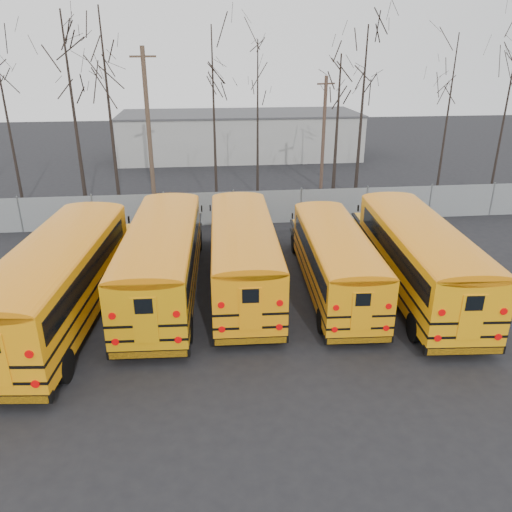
{
  "coord_description": "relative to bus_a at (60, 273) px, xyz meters",
  "views": [
    {
      "loc": [
        -1.81,
        -15.97,
        9.62
      ],
      "look_at": [
        0.33,
        3.18,
        1.6
      ],
      "focal_mm": 35.0,
      "sensor_mm": 36.0,
      "label": 1
    }
  ],
  "objects": [
    {
      "name": "ground",
      "position": [
        7.13,
        -1.45,
        -1.97
      ],
      "size": [
        120.0,
        120.0,
        0.0
      ],
      "primitive_type": "plane",
      "color": "black",
      "rests_on": "ground"
    },
    {
      "name": "fence",
      "position": [
        7.13,
        10.55,
        -0.97
      ],
      "size": [
        40.0,
        0.04,
        2.0
      ],
      "primitive_type": "cube",
      "color": "gray",
      "rests_on": "ground"
    },
    {
      "name": "distant_building",
      "position": [
        9.13,
        30.55,
        0.03
      ],
      "size": [
        22.0,
        8.0,
        4.0
      ],
      "primitive_type": "cube",
      "color": "#A1A19C",
      "rests_on": "ground"
    },
    {
      "name": "bus_a",
      "position": [
        0.0,
        0.0,
        0.0
      ],
      "size": [
        3.93,
        12.21,
        3.36
      ],
      "rotation": [
        0.0,
        0.0,
        -0.1
      ],
      "color": "black",
      "rests_on": "ground"
    },
    {
      "name": "bus_b",
      "position": [
        3.62,
        1.69,
        -0.07
      ],
      "size": [
        3.22,
        11.71,
        3.25
      ],
      "rotation": [
        0.0,
        0.0,
        -0.05
      ],
      "color": "black",
      "rests_on": "ground"
    },
    {
      "name": "bus_c",
      "position": [
        6.93,
        2.0,
        -0.13
      ],
      "size": [
        2.97,
        11.33,
        3.15
      ],
      "rotation": [
        0.0,
        0.0,
        -0.04
      ],
      "color": "black",
      "rests_on": "ground"
    },
    {
      "name": "bus_d",
      "position": [
        10.7,
        1.25,
        -0.28
      ],
      "size": [
        2.92,
        10.39,
        2.88
      ],
      "rotation": [
        0.0,
        0.0,
        -0.05
      ],
      "color": "black",
      "rests_on": "ground"
    },
    {
      "name": "bus_e",
      "position": [
        14.05,
        0.73,
        -0.07
      ],
      "size": [
        3.49,
        11.75,
        3.25
      ],
      "rotation": [
        0.0,
        0.0,
        -0.07
      ],
      "color": "black",
      "rests_on": "ground"
    },
    {
      "name": "utility_pole_left",
      "position": [
        1.9,
        17.87,
        3.07
      ],
      "size": [
        1.67,
        0.77,
        9.82
      ],
      "rotation": [
        0.0,
        0.0,
        0.38
      ],
      "color": "brown",
      "rests_on": "ground"
    },
    {
      "name": "utility_pole_right",
      "position": [
        14.16,
        18.12,
        2.1
      ],
      "size": [
        1.36,
        0.58,
        7.92
      ],
      "rotation": [
        0.0,
        0.0,
        0.35
      ],
      "color": "#493529",
      "rests_on": "ground"
    },
    {
      "name": "tree_1",
      "position": [
        -6.36,
        15.53,
        3.4
      ],
      "size": [
        0.26,
        0.26,
        10.74
      ],
      "primitive_type": "cone",
      "color": "black",
      "rests_on": "ground"
    },
    {
      "name": "tree_2",
      "position": [
        -1.79,
        13.13,
        3.84
      ],
      "size": [
        0.26,
        0.26,
        11.61
      ],
      "primitive_type": "cone",
      "color": "black",
      "rests_on": "ground"
    },
    {
      "name": "tree_3",
      "position": [
        0.26,
        12.86,
        3.93
      ],
      "size": [
        0.26,
        0.26,
        11.79
      ],
      "primitive_type": "cone",
      "color": "black",
      "rests_on": "ground"
    },
    {
      "name": "tree_4",
      "position": [
        6.22,
        12.95,
        3.47
      ],
      "size": [
        0.26,
        0.26,
        10.88
      ],
      "primitive_type": "cone",
      "color": "black",
      "rests_on": "ground"
    },
    {
      "name": "tree_5",
      "position": [
        9.2,
        16.37,
        3.13
      ],
      "size": [
        0.26,
        0.26,
        10.19
      ],
      "primitive_type": "cone",
      "color": "black",
      "rests_on": "ground"
    },
    {
      "name": "tree_6",
      "position": [
        13.8,
        13.35,
        2.72
      ],
      "size": [
        0.26,
        0.26,
        9.38
      ],
      "primitive_type": "cone",
      "color": "black",
      "rests_on": "ground"
    },
    {
      "name": "tree_7",
      "position": [
        16.0,
        15.53,
        3.55
      ],
      "size": [
        0.26,
        0.26,
        11.03
      ],
      "primitive_type": "cone",
      "color": "black",
      "rests_on": "ground"
    },
    {
      "name": "tree_8",
      "position": [
        21.35,
        14.3,
        3.31
      ],
      "size": [
        0.26,
        0.26,
        10.56
      ],
      "primitive_type": "cone",
      "color": "black",
      "rests_on": "ground"
    },
    {
      "name": "tree_9",
      "position": [
        25.74,
        15.02,
        4.26
      ],
      "size": [
        0.26,
        0.26,
        12.45
      ],
      "primitive_type": "cone",
      "color": "black",
      "rests_on": "ground"
    }
  ]
}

